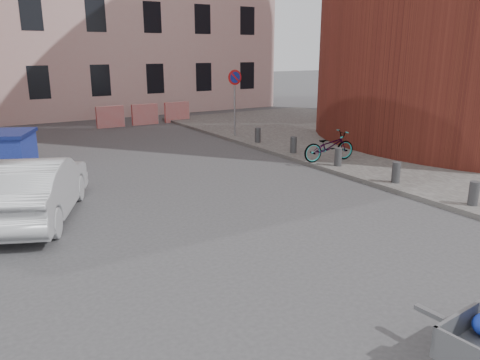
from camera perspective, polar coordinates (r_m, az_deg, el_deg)
ground at (r=8.56m, az=-2.36°, el=-8.72°), size 120.00×120.00×0.00m
sidewalk at (r=17.87m, az=19.91°, el=3.47°), size 9.00×24.00×0.12m
no_parking_sign at (r=19.08m, az=-0.64°, el=11.04°), size 0.60×0.09×2.65m
bollards at (r=14.49m, az=11.88°, el=2.78°), size 0.22×9.02×0.55m
barriers at (r=23.43m, az=-11.51°, el=7.85°), size 4.70×0.18×1.00m
silver_car at (r=10.89m, az=-23.57°, el=-0.91°), size 2.92×4.31×1.34m
bicycle at (r=15.05m, az=10.79°, el=4.06°), size 1.86×0.89×0.94m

